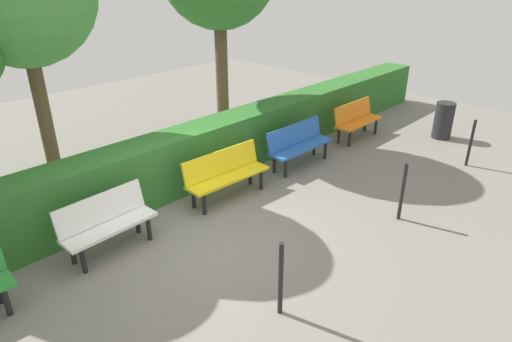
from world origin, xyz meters
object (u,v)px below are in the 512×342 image
at_px(bench_blue, 299,143).
at_px(bench_white, 107,221).
at_px(bench_yellow, 226,173).
at_px(trash_bin, 443,120).
at_px(bench_orange, 356,119).

height_order(bench_blue, bench_white, same).
xyz_separation_m(bench_yellow, bench_white, (2.29, -0.04, -0.01)).
relative_size(bench_blue, bench_yellow, 0.98).
bearing_deg(bench_white, trash_bin, 166.79).
relative_size(bench_blue, trash_bin, 1.85).
height_order(bench_yellow, bench_white, same).
distance_m(bench_blue, bench_white, 4.30).
height_order(bench_white, trash_bin, trash_bin).
distance_m(bench_blue, trash_bin, 3.96).
bearing_deg(bench_orange, bench_yellow, -0.15).
distance_m(bench_orange, bench_yellow, 4.20).
relative_size(bench_blue, bench_white, 1.16).
bearing_deg(bench_blue, trash_bin, 158.32).
relative_size(bench_orange, bench_yellow, 0.89).
height_order(bench_blue, bench_yellow, same).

